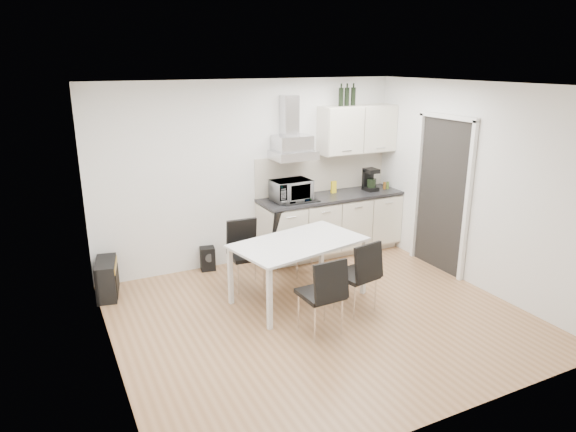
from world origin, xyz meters
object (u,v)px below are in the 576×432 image
chair_far_right (295,242)px  floor_speaker (208,259)px  kitchenette (332,200)px  chair_near_left (320,295)px  guitar_amp (107,278)px  chair_far_left (247,256)px  dining_table (299,247)px  chair_near_right (355,276)px

chair_far_right → floor_speaker: (-1.06, 0.62, -0.27)m
kitchenette → chair_far_right: size_ratio=2.86×
chair_near_left → guitar_amp: (-1.94, 1.95, -0.21)m
chair_far_right → chair_near_left: size_ratio=1.00×
chair_far_left → floor_speaker: chair_far_left is taller
kitchenette → chair_near_left: kitchenette is taller
dining_table → chair_near_left: 0.88m
kitchenette → chair_far_left: kitchenette is taller
dining_table → chair_far_left: size_ratio=1.95×
dining_table → chair_near_left: bearing=-113.4°
dining_table → chair_near_right: chair_near_right is taller
dining_table → chair_far_right: bearing=54.5°
chair_far_left → chair_near_left: same height
kitchenette → floor_speaker: size_ratio=7.58×
chair_far_right → chair_near_right: 1.33m
dining_table → chair_near_right: bearing=-63.8°
chair_far_right → chair_far_left: bearing=-13.6°
kitchenette → chair_near_left: bearing=-123.6°
chair_far_right → dining_table: bearing=40.2°
chair_far_right → chair_near_left: 1.66m
kitchenette → floor_speaker: (-1.91, 0.17, -0.66)m
guitar_amp → floor_speaker: bearing=21.5°
dining_table → guitar_amp: 2.43m
chair_near_left → guitar_amp: chair_near_left is taller
chair_near_right → guitar_amp: bearing=135.9°
dining_table → guitar_amp: dining_table is taller
dining_table → floor_speaker: dining_table is taller
chair_near_right → floor_speaker: (-1.18, 1.94, -0.27)m
dining_table → guitar_amp: bearing=140.2°
chair_near_left → chair_near_right: size_ratio=1.00×
chair_far_left → chair_far_right: same height
guitar_amp → chair_far_left: bearing=-6.9°
chair_far_left → chair_far_right: (0.78, 0.17, 0.00)m
dining_table → chair_near_left: chair_near_left is taller
chair_near_left → chair_far_right: bearing=70.1°
kitchenette → guitar_amp: bearing=-178.5°
chair_far_right → chair_near_right: size_ratio=1.00×
chair_near_right → floor_speaker: bearing=110.6°
kitchenette → guitar_amp: (-3.29, -0.08, -0.60)m
chair_near_left → dining_table: bearing=76.0°
kitchenette → guitar_amp: 3.35m
chair_far_left → floor_speaker: (-0.28, 0.79, -0.27)m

